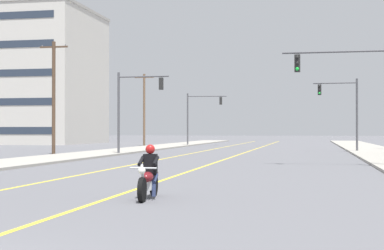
{
  "coord_description": "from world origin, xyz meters",
  "views": [
    {
      "loc": [
        5.4,
        -6.48,
        1.85
      ],
      "look_at": [
        0.44,
        18.41,
        2.07
      ],
      "focal_mm": 56.29,
      "sensor_mm": 36.0,
      "label": 1
    }
  ],
  "objects_px": {
    "traffic_signal_mid_left": "(199,111)",
    "apartment_building_far_left_block": "(27,77)",
    "traffic_signal_near_right": "(355,85)",
    "utility_pole_left_far": "(144,108)",
    "motorcycle_with_rider": "(149,177)",
    "traffic_signal_mid_right": "(344,104)",
    "utility_pole_left_near": "(54,95)",
    "traffic_signal_near_left": "(133,101)"
  },
  "relations": [
    {
      "from": "traffic_signal_mid_left",
      "to": "apartment_building_far_left_block",
      "type": "bearing_deg",
      "value": 163.11
    },
    {
      "from": "traffic_signal_near_right",
      "to": "utility_pole_left_far",
      "type": "bearing_deg",
      "value": 120.49
    },
    {
      "from": "motorcycle_with_rider",
      "to": "utility_pole_left_far",
      "type": "height_order",
      "value": "utility_pole_left_far"
    },
    {
      "from": "traffic_signal_mid_right",
      "to": "utility_pole_left_near",
      "type": "relative_size",
      "value": 0.73
    },
    {
      "from": "traffic_signal_mid_left",
      "to": "apartment_building_far_left_block",
      "type": "xyz_separation_m",
      "value": [
        -25.84,
        7.85,
        5.14
      ]
    },
    {
      "from": "motorcycle_with_rider",
      "to": "apartment_building_far_left_block",
      "type": "relative_size",
      "value": 0.12
    },
    {
      "from": "traffic_signal_mid_right",
      "to": "apartment_building_far_left_block",
      "type": "bearing_deg",
      "value": 148.78
    },
    {
      "from": "traffic_signal_mid_right",
      "to": "traffic_signal_near_left",
      "type": "bearing_deg",
      "value": -150.47
    },
    {
      "from": "motorcycle_with_rider",
      "to": "apartment_building_far_left_block",
      "type": "height_order",
      "value": "apartment_building_far_left_block"
    },
    {
      "from": "utility_pole_left_near",
      "to": "utility_pole_left_far",
      "type": "height_order",
      "value": "utility_pole_left_near"
    },
    {
      "from": "motorcycle_with_rider",
      "to": "traffic_signal_near_left",
      "type": "height_order",
      "value": "traffic_signal_near_left"
    },
    {
      "from": "traffic_signal_near_left",
      "to": "traffic_signal_mid_left",
      "type": "height_order",
      "value": "same"
    },
    {
      "from": "motorcycle_with_rider",
      "to": "utility_pole_left_far",
      "type": "bearing_deg",
      "value": 105.97
    },
    {
      "from": "utility_pole_left_near",
      "to": "motorcycle_with_rider",
      "type": "bearing_deg",
      "value": -60.95
    },
    {
      "from": "traffic_signal_near_right",
      "to": "apartment_building_far_left_block",
      "type": "xyz_separation_m",
      "value": [
        -41.05,
        46.01,
        5.1
      ]
    },
    {
      "from": "utility_pole_left_far",
      "to": "traffic_signal_near_right",
      "type": "bearing_deg",
      "value": -59.51
    },
    {
      "from": "traffic_signal_mid_left",
      "to": "utility_pole_left_far",
      "type": "bearing_deg",
      "value": -163.0
    },
    {
      "from": "traffic_signal_mid_right",
      "to": "utility_pole_left_far",
      "type": "relative_size",
      "value": 0.74
    },
    {
      "from": "traffic_signal_near_left",
      "to": "traffic_signal_mid_right",
      "type": "relative_size",
      "value": 1.0
    },
    {
      "from": "traffic_signal_near_left",
      "to": "traffic_signal_mid_right",
      "type": "bearing_deg",
      "value": 29.53
    },
    {
      "from": "traffic_signal_mid_left",
      "to": "utility_pole_left_far",
      "type": "relative_size",
      "value": 0.74
    },
    {
      "from": "traffic_signal_near_left",
      "to": "apartment_building_far_left_block",
      "type": "relative_size",
      "value": 0.33
    },
    {
      "from": "traffic_signal_near_left",
      "to": "apartment_building_far_left_block",
      "type": "distance_m",
      "value": 43.13
    },
    {
      "from": "motorcycle_with_rider",
      "to": "apartment_building_far_left_block",
      "type": "distance_m",
      "value": 71.33
    },
    {
      "from": "traffic_signal_near_left",
      "to": "utility_pole_left_near",
      "type": "height_order",
      "value": "utility_pole_left_near"
    },
    {
      "from": "traffic_signal_near_right",
      "to": "apartment_building_far_left_block",
      "type": "bearing_deg",
      "value": 131.74
    },
    {
      "from": "traffic_signal_mid_right",
      "to": "utility_pole_left_far",
      "type": "height_order",
      "value": "utility_pole_left_far"
    },
    {
      "from": "traffic_signal_mid_right",
      "to": "apartment_building_far_left_block",
      "type": "height_order",
      "value": "apartment_building_far_left_block"
    },
    {
      "from": "traffic_signal_near_right",
      "to": "traffic_signal_mid_left",
      "type": "height_order",
      "value": "same"
    },
    {
      "from": "motorcycle_with_rider",
      "to": "traffic_signal_near_left",
      "type": "bearing_deg",
      "value": 107.78
    },
    {
      "from": "utility_pole_left_near",
      "to": "apartment_building_far_left_block",
      "type": "distance_m",
      "value": 41.13
    },
    {
      "from": "traffic_signal_mid_right",
      "to": "traffic_signal_mid_left",
      "type": "relative_size",
      "value": 1.0
    },
    {
      "from": "traffic_signal_near_right",
      "to": "utility_pole_left_near",
      "type": "height_order",
      "value": "utility_pole_left_near"
    },
    {
      "from": "utility_pole_left_near",
      "to": "utility_pole_left_far",
      "type": "xyz_separation_m",
      "value": [
        -0.35,
        25.87,
        -0.01
      ]
    },
    {
      "from": "traffic_signal_near_left",
      "to": "motorcycle_with_rider",
      "type": "bearing_deg",
      "value": -72.22
    },
    {
      "from": "traffic_signal_mid_left",
      "to": "traffic_signal_mid_right",
      "type": "bearing_deg",
      "value": -47.77
    },
    {
      "from": "motorcycle_with_rider",
      "to": "traffic_signal_mid_right",
      "type": "relative_size",
      "value": 0.35
    },
    {
      "from": "motorcycle_with_rider",
      "to": "utility_pole_left_far",
      "type": "distance_m",
      "value": 54.28
    },
    {
      "from": "traffic_signal_near_left",
      "to": "traffic_signal_mid_right",
      "type": "distance_m",
      "value": 18.24
    },
    {
      "from": "traffic_signal_mid_right",
      "to": "apartment_building_far_left_block",
      "type": "xyz_separation_m",
      "value": [
        -41.61,
        25.22,
        5.2
      ]
    },
    {
      "from": "traffic_signal_mid_right",
      "to": "utility_pole_left_near",
      "type": "distance_m",
      "value": 23.94
    },
    {
      "from": "traffic_signal_mid_left",
      "to": "utility_pole_left_near",
      "type": "xyz_separation_m",
      "value": [
        -5.8,
        -27.75,
        0.35
      ]
    }
  ]
}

